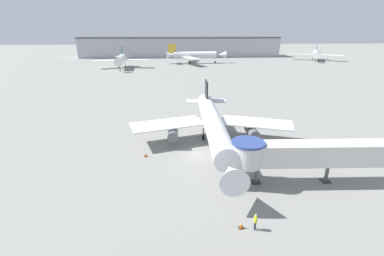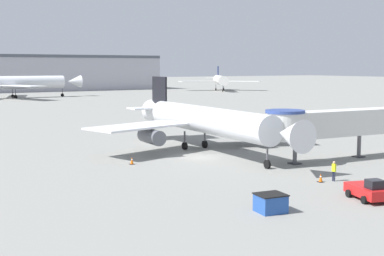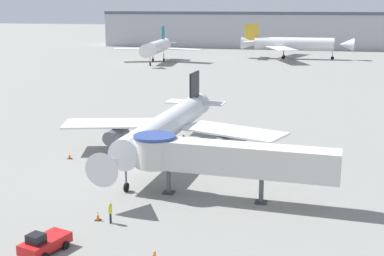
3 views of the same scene
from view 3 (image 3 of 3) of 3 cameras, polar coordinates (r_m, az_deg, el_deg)
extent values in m
plane|color=gray|center=(62.55, -5.81, -3.81)|extent=(800.00, 800.00, 0.00)
cylinder|color=silver|center=(63.24, -2.97, 0.07)|extent=(4.29, 25.10, 3.19)
cone|color=silver|center=(49.29, -8.75, -3.86)|extent=(3.34, 3.64, 3.19)
cone|color=silver|center=(75.97, 0.32, 2.30)|extent=(3.40, 4.92, 3.19)
cube|color=silver|center=(68.53, -8.42, 0.49)|extent=(13.32, 8.42, 0.22)
cube|color=silver|center=(63.88, 4.41, -0.33)|extent=(13.43, 9.32, 0.22)
cube|color=black|center=(75.25, 0.27, 4.42)|extent=(0.43, 4.33, 4.14)
cube|color=silver|center=(76.09, 0.36, 2.75)|extent=(8.52, 3.40, 0.18)
cylinder|color=#565960|center=(67.15, -8.10, -0.75)|extent=(1.94, 4.40, 1.75)
cylinder|color=#565960|center=(63.02, 3.26, -1.56)|extent=(1.94, 4.40, 1.75)
cylinder|color=#4C4C51|center=(53.21, -7.04, -5.36)|extent=(0.18, 0.18, 1.83)
cylinder|color=black|center=(53.50, -7.02, -6.29)|extent=(0.30, 0.91, 0.90)
cylinder|color=#4C4C51|center=(67.15, -3.25, -1.36)|extent=(0.22, 0.22, 1.83)
cylinder|color=black|center=(67.39, -3.24, -2.12)|extent=(0.44, 0.92, 0.90)
cylinder|color=#4C4C51|center=(66.30, -0.90, -1.53)|extent=(0.22, 0.22, 1.83)
cylinder|color=black|center=(66.54, -0.90, -2.30)|extent=(0.44, 0.92, 0.90)
cube|color=silver|center=(49.80, 5.50, -3.36)|extent=(17.67, 3.72, 2.80)
cylinder|color=silver|center=(52.15, -3.99, -2.57)|extent=(3.90, 3.90, 2.80)
cylinder|color=navy|center=(51.75, -4.01, -0.92)|extent=(4.10, 4.10, 0.30)
cylinder|color=#56565B|center=(52.49, -2.50, -5.57)|extent=(0.44, 0.44, 2.67)
cube|color=#333338|center=(52.91, -2.49, -6.87)|extent=(1.10, 1.10, 0.12)
cylinder|color=#56565B|center=(50.36, 7.40, -6.49)|extent=(0.44, 0.44, 2.67)
cube|color=#333338|center=(50.80, 7.36, -7.85)|extent=(1.10, 1.10, 0.12)
cube|color=red|center=(42.29, -15.38, -11.77)|extent=(2.91, 4.28, 0.76)
cube|color=black|center=(41.44, -16.31, -11.26)|extent=(1.40, 1.37, 0.69)
cylinder|color=black|center=(42.43, -17.34, -12.39)|extent=(0.46, 0.67, 0.61)
cylinder|color=black|center=(43.76, -15.27, -11.44)|extent=(0.46, 0.67, 0.61)
cylinder|color=black|center=(42.52, -13.36, -12.07)|extent=(0.46, 0.67, 0.61)
cube|color=black|center=(65.84, -12.92, -3.20)|extent=(0.49, 0.49, 0.04)
cone|color=orange|center=(65.73, -12.94, -2.86)|extent=(0.34, 0.34, 0.77)
cylinder|color=white|center=(65.70, -12.95, -2.78)|extent=(0.19, 0.19, 0.09)
cube|color=black|center=(47.26, -9.99, -9.64)|extent=(0.49, 0.49, 0.04)
cone|color=orange|center=(47.11, -10.01, -9.19)|extent=(0.34, 0.34, 0.76)
cylinder|color=white|center=(47.08, -10.02, -9.09)|extent=(0.18, 0.18, 0.09)
cylinder|color=#1E2338|center=(46.45, -8.65, -9.44)|extent=(0.13, 0.13, 0.88)
cylinder|color=#1E2338|center=(46.29, -8.72, -9.53)|extent=(0.13, 0.13, 0.88)
cube|color=#D1E019|center=(46.07, -8.72, -8.58)|extent=(0.22, 0.36, 0.70)
sphere|color=tan|center=(45.90, -8.74, -8.03)|extent=(0.24, 0.24, 0.24)
sphere|color=tan|center=(37.69, -4.05, -13.07)|extent=(0.22, 0.22, 0.22)
cylinder|color=white|center=(169.76, -3.79, 8.60)|extent=(5.44, 18.69, 3.96)
cone|color=white|center=(157.15, -4.80, 8.22)|extent=(4.30, 4.66, 3.96)
cone|color=white|center=(180.10, -3.07, 8.87)|extent=(4.43, 6.24, 3.96)
cube|color=white|center=(174.07, -6.25, 8.43)|extent=(13.06, 8.95, 0.22)
cube|color=white|center=(170.68, -0.93, 8.42)|extent=(12.96, 7.30, 0.22)
cube|color=#19707F|center=(179.58, -3.10, 9.99)|extent=(0.54, 3.74, 5.15)
cube|color=white|center=(180.34, -3.05, 9.09)|extent=(8.50, 3.28, 0.18)
cylinder|color=#4C4C51|center=(160.89, -4.49, 7.22)|extent=(0.18, 0.18, 2.28)
cylinder|color=black|center=(161.01, -4.48, 6.82)|extent=(0.35, 1.12, 1.10)
cylinder|color=#4C4C51|center=(172.65, -4.19, 7.63)|extent=(0.22, 0.22, 2.28)
cylinder|color=black|center=(172.77, -4.19, 7.25)|extent=(0.49, 1.13, 1.10)
cylinder|color=#4C4C51|center=(171.91, -3.03, 7.62)|extent=(0.22, 0.22, 2.28)
cylinder|color=black|center=(172.02, -3.02, 7.24)|extent=(0.49, 1.13, 1.10)
cylinder|color=silver|center=(184.05, 10.81, 8.82)|extent=(26.22, 4.72, 4.18)
cone|color=silver|center=(184.45, 16.16, 8.55)|extent=(4.68, 4.27, 4.18)
cone|color=silver|center=(184.94, 6.25, 8.99)|extent=(6.35, 4.31, 4.18)
cube|color=silver|center=(173.49, 9.55, 8.38)|extent=(11.30, 18.34, 0.22)
cube|color=silver|center=(194.94, 9.85, 8.87)|extent=(10.68, 18.33, 0.22)
cube|color=gold|center=(184.68, 6.38, 10.15)|extent=(4.81, 0.34, 5.43)
cube|color=silver|center=(184.93, 6.16, 9.22)|extent=(3.61, 11.87, 0.18)
cylinder|color=#4C4C51|center=(184.47, 14.77, 7.61)|extent=(0.18, 0.18, 2.40)
cylinder|color=black|center=(184.58, 14.75, 7.24)|extent=(1.11, 0.28, 1.10)
cylinder|color=#4C4C51|center=(182.54, 9.72, 7.80)|extent=(0.22, 0.22, 2.40)
cylinder|color=black|center=(182.65, 9.70, 7.42)|extent=(1.11, 0.42, 1.10)
cylinder|color=#4C4C51|center=(186.28, 9.77, 7.90)|extent=(0.22, 0.22, 2.40)
cylinder|color=black|center=(186.39, 9.75, 7.53)|extent=(1.11, 0.42, 1.10)
cube|color=#A8A8B2|center=(232.23, 9.78, 10.17)|extent=(151.62, 23.10, 13.75)
cube|color=#4C515B|center=(231.99, 9.86, 12.01)|extent=(151.62, 23.56, 1.20)
camera|label=1|loc=(31.51, -38.03, 10.55)|focal=24.00mm
camera|label=2|loc=(52.67, -68.88, -4.00)|focal=50.00mm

